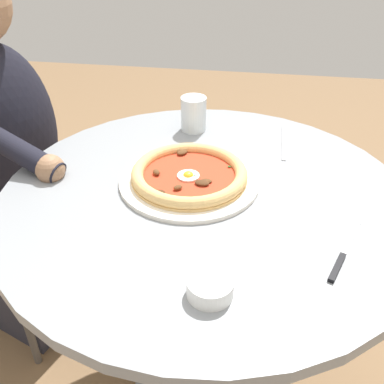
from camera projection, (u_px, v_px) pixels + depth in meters
name	position (u px, v px, depth m)	size (l,w,h in m)	color
dining_table	(205.00, 244.00, 1.07)	(0.92, 0.92, 0.74)	gray
pizza_on_plate	(189.00, 176.00, 1.01)	(0.32, 0.32, 0.04)	white
water_glass	(194.00, 116.00, 1.22)	(0.07, 0.07, 0.09)	silver
steak_knife	(342.00, 257.00, 0.80)	(0.09, 0.20, 0.01)	silver
ramekin_capers	(210.00, 287.00, 0.72)	(0.08, 0.08, 0.03)	white
fork_utensil	(284.00, 143.00, 1.17)	(0.01, 0.19, 0.00)	#BCBCC1
diner_person	(20.00, 193.00, 1.37)	(0.48, 0.47, 1.16)	#282833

